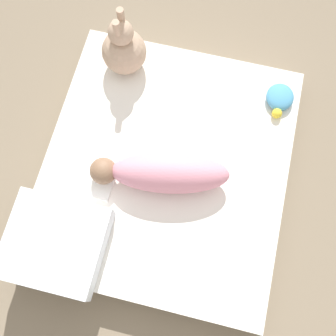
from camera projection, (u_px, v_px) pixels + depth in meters
ground_plane at (166, 174)px, 1.93m from camera, size 12.00×12.00×0.00m
bed_mattress at (166, 169)px, 1.86m from camera, size 1.22×1.09×0.16m
burp_cloth at (99, 178)px, 1.75m from camera, size 0.19×0.14×0.02m
swaddled_baby at (164, 173)px, 1.68m from camera, size 0.27×0.61×0.18m
pillow at (55, 243)px, 1.62m from camera, size 0.37×0.40×0.11m
bunny_plush at (124, 49)px, 1.82m from camera, size 0.21×0.21×0.36m
turtle_plush at (280, 98)px, 1.85m from camera, size 0.18×0.13×0.06m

